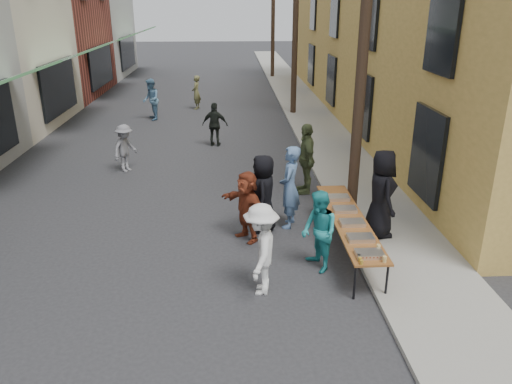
{
  "coord_description": "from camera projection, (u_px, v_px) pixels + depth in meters",
  "views": [
    {
      "loc": [
        1.35,
        -8.28,
        5.07
      ],
      "look_at": [
        1.85,
        1.47,
        1.3
      ],
      "focal_mm": 35.0,
      "sensor_mm": 36.0,
      "label": 1
    }
  ],
  "objects": [
    {
      "name": "building_ochre",
      "position": [
        457.0,
        2.0,
        21.25
      ],
      "size": [
        10.0,
        28.0,
        10.0
      ],
      "primitive_type": "cube",
      "color": "#AF8D3E",
      "rests_on": "ground"
    },
    {
      "name": "ground",
      "position": [
        163.0,
        285.0,
        9.47
      ],
      "size": [
        120.0,
        120.0,
        0.0
      ],
      "primitive_type": "plane",
      "color": "#28282B",
      "rests_on": "ground"
    },
    {
      "name": "utility_pole_far",
      "position": [
        273.0,
        9.0,
        33.22
      ],
      "size": [
        0.26,
        0.26,
        9.0
      ],
      "primitive_type": "cylinder",
      "color": "#2D2116",
      "rests_on": "ground"
    },
    {
      "name": "catering_tray_foil_b",
      "position": [
        361.0,
        238.0,
        9.59
      ],
      "size": [
        0.5,
        0.33,
        0.08
      ],
      "primitive_type": "cube",
      "color": "#B2B2B7",
      "rests_on": "serving_table"
    },
    {
      "name": "condiment_jar_b",
      "position": [
        360.0,
        260.0,
        8.79
      ],
      "size": [
        0.07,
        0.07,
        0.08
      ],
      "primitive_type": "cylinder",
      "color": "#A57F26",
      "rests_on": "serving_table"
    },
    {
      "name": "guest_front_c",
      "position": [
        319.0,
        232.0,
        9.77
      ],
      "size": [
        0.84,
        0.96,
        1.65
      ],
      "primitive_type": "imported",
      "rotation": [
        0.0,
        0.0,
        -1.26
      ],
      "color": "teal",
      "rests_on": "ground"
    },
    {
      "name": "guest_front_e",
      "position": [
        306.0,
        159.0,
        13.73
      ],
      "size": [
        0.55,
        1.18,
        1.97
      ],
      "primitive_type": "imported",
      "rotation": [
        0.0,
        0.0,
        -1.51
      ],
      "color": "#516037",
      "rests_on": "ground"
    },
    {
      "name": "guest_queue_back",
      "position": [
        247.0,
        206.0,
        11.03
      ],
      "size": [
        1.2,
        1.52,
        1.61
      ],
      "primitive_type": "imported",
      "rotation": [
        0.0,
        0.0,
        -1.01
      ],
      "color": "maroon",
      "rests_on": "ground"
    },
    {
      "name": "guest_front_d",
      "position": [
        261.0,
        250.0,
        8.97
      ],
      "size": [
        0.83,
        1.22,
        1.74
      ],
      "primitive_type": "imported",
      "rotation": [
        0.0,
        0.0,
        -1.74
      ],
      "color": "white",
      "rests_on": "ground"
    },
    {
      "name": "guest_front_a",
      "position": [
        263.0,
        194.0,
        11.41
      ],
      "size": [
        0.67,
        0.95,
        1.84
      ],
      "primitive_type": "imported",
      "rotation": [
        0.0,
        0.0,
        -1.67
      ],
      "color": "black",
      "rests_on": "ground"
    },
    {
      "name": "condiment_jar_c",
      "position": [
        359.0,
        257.0,
        8.88
      ],
      "size": [
        0.07,
        0.07,
        0.08
      ],
      "primitive_type": "cylinder",
      "color": "#A57F26",
      "rests_on": "serving_table"
    },
    {
      "name": "condiment_jar_a",
      "position": [
        361.0,
        262.0,
        8.7
      ],
      "size": [
        0.07,
        0.07,
        0.08
      ],
      "primitive_type": "cylinder",
      "color": "#A57F26",
      "rests_on": "serving_table"
    },
    {
      "name": "catering_tray_buns",
      "position": [
        352.0,
        223.0,
        10.24
      ],
      "size": [
        0.5,
        0.33,
        0.08
      ],
      "primitive_type": "cube",
      "color": "tan",
      "rests_on": "serving_table"
    },
    {
      "name": "serving_table",
      "position": [
        349.0,
        220.0,
        10.55
      ],
      "size": [
        0.7,
        4.0,
        0.75
      ],
      "color": "brown",
      "rests_on": "ground"
    },
    {
      "name": "utility_pole_mid",
      "position": [
        296.0,
        14.0,
        22.04
      ],
      "size": [
        0.26,
        0.26,
        9.0
      ],
      "primitive_type": "cylinder",
      "color": "#2D2116",
      "rests_on": "ground"
    },
    {
      "name": "passerby_far",
      "position": [
        151.0,
        100.0,
        22.22
      ],
      "size": [
        0.88,
        1.03,
        1.83
      ],
      "primitive_type": "imported",
      "rotation": [
        0.0,
        0.0,
        4.95
      ],
      "color": "#5683A7",
      "rests_on": "ground"
    },
    {
      "name": "sidewalk",
      "position": [
        308.0,
        113.0,
        23.67
      ],
      "size": [
        2.2,
        60.0,
        0.1
      ],
      "primitive_type": "cube",
      "color": "gray",
      "rests_on": "ground"
    },
    {
      "name": "catering_tray_buns_end",
      "position": [
        338.0,
        198.0,
        11.55
      ],
      "size": [
        0.5,
        0.33,
        0.08
      ],
      "primitive_type": "cube",
      "color": "tan",
      "rests_on": "serving_table"
    },
    {
      "name": "catering_tray_sausage",
      "position": [
        369.0,
        254.0,
        8.99
      ],
      "size": [
        0.5,
        0.33,
        0.08
      ],
      "primitive_type": "cube",
      "color": "maroon",
      "rests_on": "serving_table"
    },
    {
      "name": "passerby_right",
      "position": [
        196.0,
        92.0,
        24.51
      ],
      "size": [
        0.51,
        0.67,
        1.64
      ],
      "primitive_type": "imported",
      "rotation": [
        0.0,
        0.0,
        4.5
      ],
      "color": "brown",
      "rests_on": "ground"
    },
    {
      "name": "cup_stack",
      "position": [
        384.0,
        259.0,
        8.76
      ],
      "size": [
        0.08,
        0.08,
        0.12
      ],
      "primitive_type": "cylinder",
      "color": "tan",
      "rests_on": "serving_table"
    },
    {
      "name": "utility_pole_near",
      "position": [
        365.0,
        28.0,
        10.85
      ],
      "size": [
        0.26,
        0.26,
        9.0
      ],
      "primitive_type": "cylinder",
      "color": "#2D2116",
      "rests_on": "ground"
    },
    {
      "name": "catering_tray_foil_d",
      "position": [
        345.0,
        209.0,
        10.9
      ],
      "size": [
        0.5,
        0.33,
        0.08
      ],
      "primitive_type": "cube",
      "color": "#B2B2B7",
      "rests_on": "serving_table"
    },
    {
      "name": "server",
      "position": [
        381.0,
        194.0,
        10.95
      ],
      "size": [
        0.71,
        1.02,
        1.98
      ],
      "primitive_type": "imported",
      "rotation": [
        0.0,
        0.0,
        1.65
      ],
      "color": "black",
      "rests_on": "sidewalk"
    },
    {
      "name": "passerby_left",
      "position": [
        125.0,
        148.0,
        15.54
      ],
      "size": [
        0.96,
        1.11,
        1.5
      ],
      "primitive_type": "imported",
      "rotation": [
        0.0,
        0.0,
        1.05
      ],
      "color": "slate",
      "rests_on": "ground"
    },
    {
      "name": "guest_front_b",
      "position": [
        290.0,
        187.0,
        11.62
      ],
      "size": [
        0.65,
        0.82,
        1.97
      ],
      "primitive_type": "imported",
      "rotation": [
        0.0,
        0.0,
        -1.85
      ],
      "color": "#5576A4",
      "rests_on": "ground"
    },
    {
      "name": "passerby_mid",
      "position": [
        215.0,
        125.0,
        18.24
      ],
      "size": [
        1.0,
        0.56,
        1.61
      ],
      "primitive_type": "imported",
      "rotation": [
        0.0,
        0.0,
        2.95
      ],
      "color": "black",
      "rests_on": "ground"
    }
  ]
}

